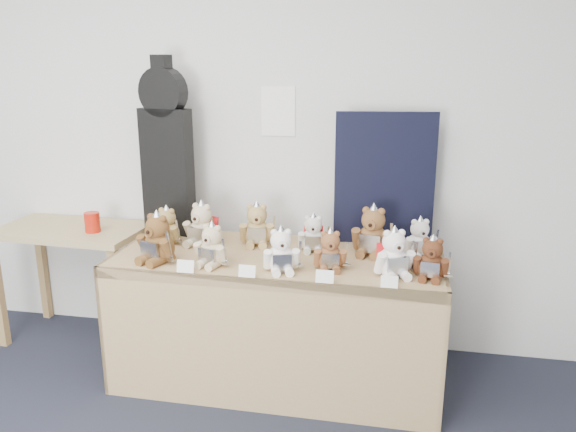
% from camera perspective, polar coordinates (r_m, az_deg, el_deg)
% --- Properties ---
extents(room_shell, '(6.00, 6.00, 6.00)m').
position_cam_1_polar(room_shell, '(3.49, -1.03, 10.59)').
color(room_shell, white).
rests_on(room_shell, floor).
extents(display_table, '(1.83, 0.77, 0.76)m').
position_cam_1_polar(display_table, '(3.13, -1.33, -7.22)').
color(display_table, '#997C4E').
rests_on(display_table, floor).
extents(side_table, '(0.96, 0.57, 0.78)m').
position_cam_1_polar(side_table, '(3.90, -21.03, -2.87)').
color(side_table, tan).
rests_on(side_table, floor).
extents(guitar_case, '(0.34, 0.16, 1.08)m').
position_cam_1_polar(guitar_case, '(3.52, -12.26, 6.66)').
color(guitar_case, black).
rests_on(guitar_case, display_table).
extents(navy_board, '(0.58, 0.09, 0.77)m').
position_cam_1_polar(navy_board, '(3.31, 9.78, 3.73)').
color(navy_board, black).
rests_on(navy_board, display_table).
extents(red_cup, '(0.09, 0.09, 0.13)m').
position_cam_1_polar(red_cup, '(3.70, -19.26, -0.60)').
color(red_cup, '#B01A0B').
rests_on(red_cup, side_table).
extents(teddy_front_far_left, '(0.24, 0.23, 0.30)m').
position_cam_1_polar(teddy_front_far_left, '(3.08, -13.15, -2.41)').
color(teddy_front_far_left, brown).
rests_on(teddy_front_far_left, display_table).
extents(teddy_front_left, '(0.21, 0.19, 0.26)m').
position_cam_1_polar(teddy_front_left, '(2.98, -7.73, -3.12)').
color(teddy_front_left, '#CAB58E').
rests_on(teddy_front_left, display_table).
extents(teddy_front_centre, '(0.22, 0.20, 0.26)m').
position_cam_1_polar(teddy_front_centre, '(2.87, -0.69, -3.69)').
color(teddy_front_centre, white).
rests_on(teddy_front_centre, display_table).
extents(teddy_front_right, '(0.20, 0.17, 0.24)m').
position_cam_1_polar(teddy_front_right, '(2.91, 4.31, -3.66)').
color(teddy_front_right, brown).
rests_on(teddy_front_right, display_table).
extents(teddy_front_far_right, '(0.23, 0.22, 0.28)m').
position_cam_1_polar(teddy_front_far_right, '(2.86, 10.70, -3.91)').
color(teddy_front_far_right, white).
rests_on(teddy_front_far_right, display_table).
extents(teddy_front_end, '(0.20, 0.17, 0.24)m').
position_cam_1_polar(teddy_front_end, '(2.87, 14.38, -4.36)').
color(teddy_front_end, '#542E1C').
rests_on(teddy_front_end, display_table).
extents(teddy_back_left, '(0.23, 0.22, 0.29)m').
position_cam_1_polar(teddy_back_left, '(3.32, -8.78, -1.03)').
color(teddy_back_left, beige).
rests_on(teddy_back_left, display_table).
extents(teddy_back_centre_left, '(0.23, 0.20, 0.28)m').
position_cam_1_polar(teddy_back_centre_left, '(3.29, -3.17, -1.06)').
color(teddy_back_centre_left, tan).
rests_on(teddy_back_centre_left, display_table).
extents(teddy_back_centre_right, '(0.20, 0.17, 0.24)m').
position_cam_1_polar(teddy_back_centre_right, '(3.19, 2.57, -1.93)').
color(teddy_back_centre_right, white).
rests_on(teddy_back_centre_right, display_table).
extents(teddy_back_right, '(0.25, 0.22, 0.31)m').
position_cam_1_polar(teddy_back_right, '(3.15, 8.59, -1.72)').
color(teddy_back_right, brown).
rests_on(teddy_back_right, display_table).
extents(teddy_back_end, '(0.20, 0.19, 0.24)m').
position_cam_1_polar(teddy_back_end, '(3.18, 13.23, -2.33)').
color(teddy_back_end, silver).
rests_on(teddy_back_end, display_table).
extents(teddy_back_far_left, '(0.20, 0.18, 0.25)m').
position_cam_1_polar(teddy_back_far_left, '(3.38, -12.21, -1.15)').
color(teddy_back_far_left, '#A2834B').
rests_on(teddy_back_far_left, display_table).
extents(entry_card_a, '(0.09, 0.02, 0.07)m').
position_cam_1_polar(entry_card_a, '(2.92, -10.38, -5.06)').
color(entry_card_a, white).
rests_on(entry_card_a, display_table).
extents(entry_card_b, '(0.09, 0.02, 0.06)m').
position_cam_1_polar(entry_card_b, '(2.82, -4.18, -5.61)').
color(entry_card_b, white).
rests_on(entry_card_b, display_table).
extents(entry_card_c, '(0.09, 0.02, 0.06)m').
position_cam_1_polar(entry_card_c, '(2.75, 3.76, -6.16)').
color(entry_card_c, white).
rests_on(entry_card_c, display_table).
extents(entry_card_d, '(0.08, 0.02, 0.06)m').
position_cam_1_polar(entry_card_d, '(2.73, 10.26, -6.59)').
color(entry_card_d, white).
rests_on(entry_card_d, display_table).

